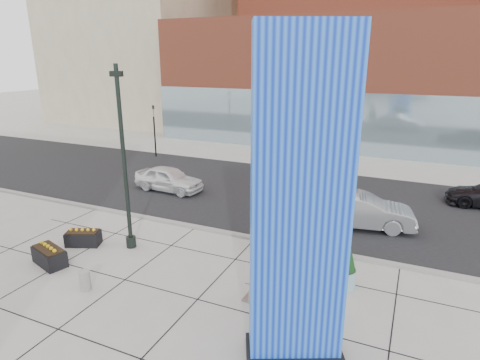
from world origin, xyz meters
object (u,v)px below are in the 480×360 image
at_px(concrete_bollard, 85,280).
at_px(car_silver_mid, 360,211).
at_px(public_art_sculpture, 277,269).
at_px(overhead_street_sign, 274,171).
at_px(car_white_west, 169,179).
at_px(lamp_post, 125,178).
at_px(blue_pylon, 300,213).

distance_m(concrete_bollard, car_silver_mid, 12.17).
relative_size(public_art_sculpture, overhead_street_sign, 1.18).
height_order(overhead_street_sign, car_white_west, overhead_street_sign).
bearing_deg(lamp_post, car_silver_mid, 35.62).
bearing_deg(public_art_sculpture, lamp_post, 173.10).
relative_size(public_art_sculpture, car_white_west, 1.07).
xyz_separation_m(blue_pylon, overhead_street_sign, (-2.72, 5.94, -0.79)).
bearing_deg(blue_pylon, car_white_west, 111.61).
bearing_deg(car_white_west, car_silver_mid, -91.48).
xyz_separation_m(lamp_post, car_silver_mid, (8.46, 6.06, -2.24)).
height_order(lamp_post, car_silver_mid, lamp_post).
height_order(lamp_post, public_art_sculpture, lamp_post).
xyz_separation_m(blue_pylon, car_white_west, (-10.82, 10.32, -3.36)).
distance_m(blue_pylon, public_art_sculpture, 3.76).
bearing_deg(overhead_street_sign, car_silver_mid, 68.59).
height_order(lamp_post, overhead_street_sign, lamp_post).
relative_size(blue_pylon, car_white_west, 1.99).
height_order(concrete_bollard, car_white_west, car_white_west).
bearing_deg(concrete_bollard, overhead_street_sign, 51.08).
relative_size(car_white_west, car_silver_mid, 0.86).
bearing_deg(car_silver_mid, blue_pylon, 166.94).
bearing_deg(lamp_post, blue_pylon, -22.55).
distance_m(lamp_post, public_art_sculpture, 7.25).
bearing_deg(lamp_post, car_white_west, 111.35).
relative_size(concrete_bollard, car_white_west, 0.17).
xyz_separation_m(lamp_post, concrete_bollard, (0.66, -3.27, -2.69)).
bearing_deg(public_art_sculpture, overhead_street_sign, 115.00).
bearing_deg(overhead_street_sign, public_art_sculpture, -48.67).
xyz_separation_m(car_white_west, car_silver_mid, (11.18, -0.90, 0.09)).
xyz_separation_m(public_art_sculpture, car_silver_mid, (1.58, 7.36, -0.38)).
distance_m(blue_pylon, car_white_west, 15.33).
distance_m(lamp_post, car_silver_mid, 10.65).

